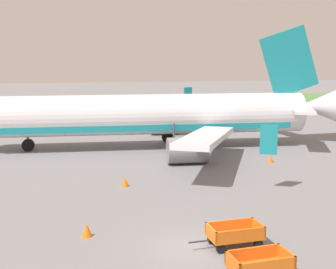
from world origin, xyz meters
The scene contains 8 objects.
ground_plane centered at (0.00, 0.00, 0.00)m, with size 220.00×220.00×0.00m, color slate.
grass_strip centered at (0.00, 58.12, 0.03)m, with size 220.00×28.00×0.06m, color #518442.
airplane centered at (0.78, 23.00, 3.05)m, with size 37.52×30.30×11.34m.
baggage_cart_nearest centered at (2.03, -3.37, 0.60)m, with size 3.62×1.79×1.07m.
baggage_cart_second_in_row centered at (1.92, -0.11, 0.60)m, with size 3.62×1.74×1.07m.
traffic_cone_near_plane centered at (-2.66, 10.56, 0.32)m, with size 0.48×0.48×0.64m, color orange.
traffic_cone_mid_apron centered at (-5.00, 2.05, 0.34)m, with size 0.52×0.52×0.68m, color orange.
traffic_cone_by_carts centered at (9.45, 15.80, 0.31)m, with size 0.47×0.47×0.62m, color orange.
Camera 1 is at (-4.17, -20.86, 9.23)m, focal length 51.49 mm.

